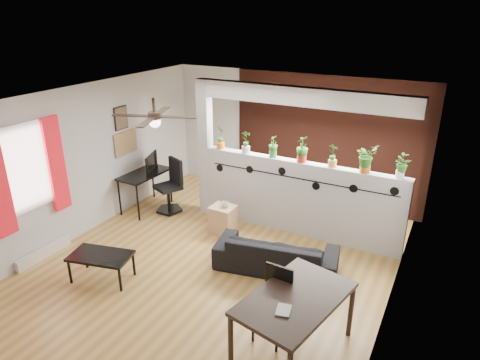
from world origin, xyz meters
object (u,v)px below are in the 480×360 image
object	(u,v)px
cube_shelf	(223,220)
office_chair	(171,189)
potted_plant_4	(333,155)
potted_plant_1	(246,141)
cup	(225,205)
coffee_table	(101,257)
potted_plant_3	(302,148)
sofa	(276,253)
potted_plant_5	(366,158)
potted_plant_6	(401,166)
potted_plant_0	(220,136)
potted_plant_2	(273,146)
computer_desk	(145,176)
folding_chair	(275,297)
dining_table	(295,303)
ceiling_fan	(155,118)

from	to	relation	value
cube_shelf	office_chair	distance (m)	1.39
potted_plant_4	potted_plant_1	bearing A→B (deg)	-180.00
cup	coffee_table	bearing A→B (deg)	-114.15
potted_plant_3	sofa	size ratio (longest dim) A/B	0.25
potted_plant_5	sofa	distance (m)	2.05
office_chair	coffee_table	world-z (taller)	office_chair
potted_plant_3	potted_plant_6	world-z (taller)	potted_plant_3
potted_plant_4	cup	world-z (taller)	potted_plant_4
potted_plant_0	potted_plant_3	size ratio (longest dim) A/B	0.96
potted_plant_2	computer_desk	xyz separation A→B (m)	(-2.52, -0.47, -0.87)
folding_chair	dining_table	bearing A→B (deg)	-26.76
potted_plant_6	dining_table	distance (m)	2.93
folding_chair	ceiling_fan	bearing A→B (deg)	161.03
potted_plant_2	potted_plant_3	bearing A→B (deg)	0.00
potted_plant_4	ceiling_fan	bearing A→B (deg)	-139.76
potted_plant_4	cube_shelf	world-z (taller)	potted_plant_4
potted_plant_3	potted_plant_5	world-z (taller)	potted_plant_5
potted_plant_4	cube_shelf	xyz separation A→B (m)	(-1.72, -0.62, -1.31)
dining_table	potted_plant_1	bearing A→B (deg)	126.42
potted_plant_4	potted_plant_6	distance (m)	1.05
potted_plant_1	potted_plant_5	xyz separation A→B (m)	(2.11, 0.00, 0.02)
folding_chair	cube_shelf	bearing A→B (deg)	133.38
sofa	cube_shelf	bearing A→B (deg)	-35.67
computer_desk	coffee_table	world-z (taller)	computer_desk
cup	office_chair	size ratio (longest dim) A/B	0.12
cube_shelf	computer_desk	size ratio (longest dim) A/B	0.48
potted_plant_3	cube_shelf	bearing A→B (deg)	-152.39
potted_plant_0	potted_plant_3	xyz separation A→B (m)	(1.58, 0.00, 0.01)
potted_plant_3	computer_desk	distance (m)	3.21
cube_shelf	dining_table	world-z (taller)	dining_table
cube_shelf	dining_table	distance (m)	3.04
sofa	computer_desk	size ratio (longest dim) A/B	1.65
potted_plant_5	sofa	world-z (taller)	potted_plant_5
sofa	cup	bearing A→B (deg)	-36.55
potted_plant_6	sofa	world-z (taller)	potted_plant_6
ceiling_fan	potted_plant_0	size ratio (longest dim) A/B	2.74
cup	folding_chair	xyz separation A→B (m)	(1.80, -1.95, -0.00)
computer_desk	potted_plant_3	bearing A→B (deg)	8.70
office_chair	folding_chair	world-z (taller)	office_chair
potted_plant_2	computer_desk	distance (m)	2.71
cup	dining_table	bearing A→B (deg)	-45.11
potted_plant_3	computer_desk	bearing A→B (deg)	-171.30
potted_plant_5	computer_desk	distance (m)	4.23
ceiling_fan	potted_plant_0	xyz separation A→B (m)	(0.02, 1.80, -0.73)
cup	potted_plant_6	bearing A→B (deg)	12.88
ceiling_fan	potted_plant_3	size ratio (longest dim) A/B	2.64
potted_plant_2	potted_plant_1	bearing A→B (deg)	180.00
potted_plant_1	sofa	size ratio (longest dim) A/B	0.23
potted_plant_1	potted_plant_6	xyz separation A→B (m)	(2.63, -0.00, -0.02)
potted_plant_3	potted_plant_4	size ratio (longest dim) A/B	1.13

